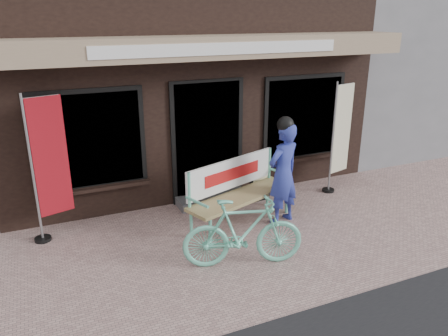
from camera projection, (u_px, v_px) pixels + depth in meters
name	position (u px, v px, depth m)	size (l,w,h in m)	color
ground	(258.00, 248.00, 6.42)	(70.00, 70.00, 0.00)	tan
storefront	(157.00, 26.00, 9.71)	(7.00, 6.77, 6.00)	black
neighbor_right_near	(421.00, 29.00, 13.44)	(10.00, 7.00, 5.60)	slate
bench	(238.00, 187.00, 6.99)	(2.02, 1.13, 1.07)	#66C8AA
person	(283.00, 172.00, 6.95)	(0.70, 0.56, 1.77)	#2B3797
bicycle	(243.00, 233.00, 5.83)	(0.46, 1.63, 0.98)	#66C8AA
nobori_red	(48.00, 165.00, 6.37)	(0.66, 0.32, 2.24)	gray
nobori_cream	(340.00, 135.00, 8.21)	(0.63, 0.28, 2.12)	gray
menu_stand	(260.00, 180.00, 7.90)	(0.40, 0.13, 0.79)	black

